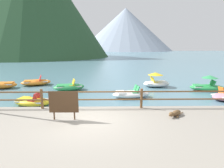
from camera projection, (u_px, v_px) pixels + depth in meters
name	position (u px, v px, depth m)	size (l,w,h in m)	color
ground_plane	(105.00, 60.00, 46.95)	(200.00, 200.00, 0.00)	slate
promenade_dock	(81.00, 156.00, 5.53)	(28.00, 8.00, 0.40)	gray
dock_railing	(92.00, 96.00, 9.05)	(23.92, 0.12, 0.95)	brown
sign_board	(64.00, 102.00, 7.59)	(1.18, 0.08, 1.19)	beige
dog_resting	(175.00, 113.00, 8.09)	(0.88, 0.73, 0.26)	brown
pedal_boat_0	(1.00, 85.00, 15.23)	(2.55, 1.48, 0.88)	orange
pedal_boat_2	(36.00, 82.00, 16.51)	(2.75, 2.04, 0.85)	orange
pedal_boat_3	(156.00, 82.00, 15.89)	(2.23, 1.41, 1.21)	white
pedal_boat_4	(207.00, 86.00, 14.52)	(2.71, 1.62, 1.19)	green
pedal_boat_5	(131.00, 94.00, 12.57)	(2.63, 1.62, 0.81)	white
pedal_boat_6	(69.00, 87.00, 14.56)	(2.59, 1.84, 0.86)	green
pedal_boat_7	(32.00, 101.00, 10.84)	(2.31, 1.55, 0.81)	yellow
cliff_headland	(39.00, 3.00, 59.80)	(46.50, 46.50, 35.53)	#284C2D
distant_peak	(126.00, 30.00, 145.39)	(70.92, 70.92, 31.73)	#93A3B7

